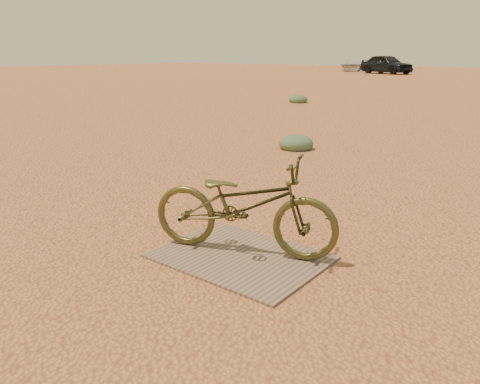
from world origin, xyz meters
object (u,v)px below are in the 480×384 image
Objects in this scene: plywood_board at (240,256)px; boat_near_left at (354,66)px; bicycle at (244,205)px; car at (386,64)px.

boat_near_left reaches higher than plywood_board.
plywood_board is at bearing 177.84° from bicycle.
boat_near_left is (-18.16, 41.47, 0.06)m from bicycle.
car reaches higher than bicycle.
car is at bearing -40.44° from boat_near_left.
car is at bearing 109.61° from plywood_board.
boat_near_left is at bearing 71.57° from car.
bicycle is 39.84m from car.
plywood_board is 45.38m from boat_near_left.
bicycle is at bearing -139.35° from car.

